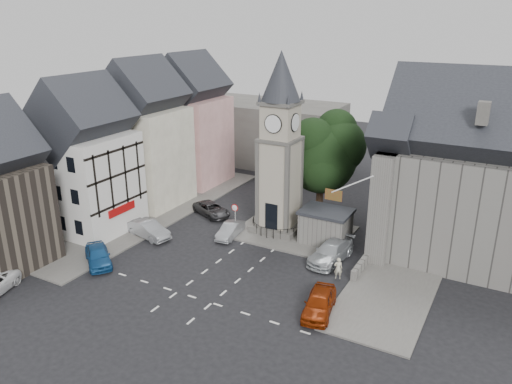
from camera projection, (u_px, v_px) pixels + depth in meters
The scene contains 23 objects.
ground at pixel (234, 265), 40.03m from camera, with size 120.00×120.00×0.00m, color black.
pavement_west at pixel (160, 212), 50.63m from camera, with size 6.00×30.00×0.14m, color #595651.
pavement_east at pixel (409, 258), 41.14m from camera, with size 6.00×26.00×0.14m, color #595651.
central_island at pixel (293, 232), 45.91m from camera, with size 10.00×8.00×0.16m, color #595651.
road_markings at pixel (194, 297), 35.49m from camera, with size 20.00×8.00×0.01m, color silver.
clock_tower at pixel (280, 145), 43.88m from camera, with size 4.86×4.86×16.25m.
stone_shelter at pixel (326, 226), 43.51m from camera, with size 4.30×3.30×3.08m.
town_tree at pixel (322, 148), 47.49m from camera, with size 7.20×7.20×10.80m.
warning_sign_post at pixel (235, 213), 45.28m from camera, with size 0.70×0.19×2.85m.
terrace_pink at pixel (191, 127), 58.05m from camera, with size 8.10×7.60×12.80m.
terrace_cream at pixel (145, 142), 51.45m from camera, with size 8.10×7.60×12.80m.
terrace_tudor at pixel (87, 165), 44.99m from camera, with size 8.10×7.60×12.00m.
backdrop_west at pixel (265, 132), 67.22m from camera, with size 20.00×10.00×8.00m, color #4C4944.
east_building at pixel (471, 183), 39.90m from camera, with size 14.40×11.40×12.60m.
east_boundary_wall at pixel (382, 238), 43.94m from camera, with size 0.40×16.00×0.90m, color slate.
flagpole at pixel (352, 184), 37.33m from camera, with size 3.68×0.10×2.74m.
car_west_blue at pixel (98, 256), 40.00m from camera, with size 1.79×4.45×1.52m, color navy.
car_west_silver at pixel (148, 229), 44.85m from camera, with size 1.61×4.63×1.52m, color gray.
car_west_grey at pixel (212, 209), 49.82m from camera, with size 2.09×4.54×1.26m, color #2D2C2F.
car_island_silver at pixel (230, 230), 44.96m from camera, with size 1.34×3.85×1.27m, color #94989C.
car_island_east at pixel (331, 252), 40.53m from camera, with size 2.17×5.34×1.55m, color #B2B6BA.
car_east_red at pixel (319, 303), 33.43m from camera, with size 1.83×4.55×1.55m, color maroon.
pedestrian at pixel (338, 268), 37.74m from camera, with size 0.64×0.42×1.75m, color beige.
Camera 1 is at (18.77, -30.42, 19.03)m, focal length 35.00 mm.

